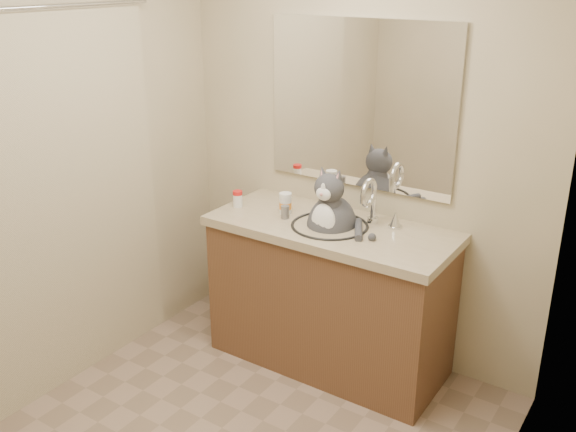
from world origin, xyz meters
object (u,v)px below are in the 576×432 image
(pill_bottle_redcap, at_px, (238,199))
(pill_bottle_orange, at_px, (285,204))
(grey_canister, at_px, (285,212))
(cat, at_px, (331,223))

(pill_bottle_redcap, bearing_deg, pill_bottle_orange, 11.88)
(grey_canister, bearing_deg, cat, 11.85)
(pill_bottle_orange, relative_size, grey_canister, 1.65)
(pill_bottle_redcap, bearing_deg, grey_canister, -0.47)
(pill_bottle_orange, xyz_separation_m, grey_canister, (0.04, -0.06, -0.02))
(cat, xyz_separation_m, pill_bottle_redcap, (-0.59, -0.05, 0.04))
(cat, distance_m, pill_bottle_redcap, 0.59)
(pill_bottle_redcap, distance_m, grey_canister, 0.33)
(cat, relative_size, grey_canister, 7.30)
(pill_bottle_redcap, distance_m, pill_bottle_orange, 0.30)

